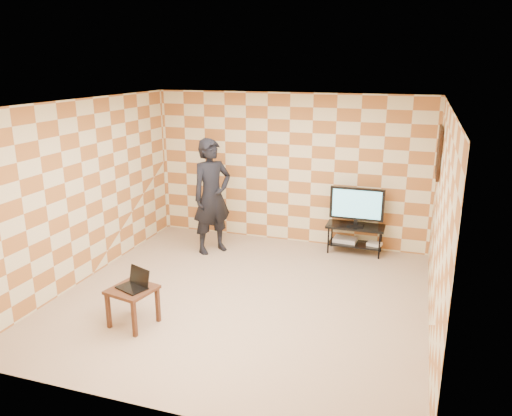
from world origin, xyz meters
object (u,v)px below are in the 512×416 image
(side_table, at_px, (132,295))
(person, at_px, (212,196))
(tv_stand, at_px, (355,233))
(tv, at_px, (357,205))

(side_table, xyz_separation_m, person, (-0.05, 2.68, 0.58))
(tv_stand, relative_size, side_table, 1.62)
(tv_stand, height_order, person, person)
(side_table, bearing_deg, person, 91.06)
(tv, height_order, side_table, tv)
(tv_stand, xyz_separation_m, tv, (0.00, -0.00, 0.50))
(tv_stand, xyz_separation_m, person, (-2.37, -0.70, 0.63))
(tv_stand, distance_m, tv, 0.50)
(person, bearing_deg, tv_stand, -36.64)
(side_table, bearing_deg, tv_stand, 55.51)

